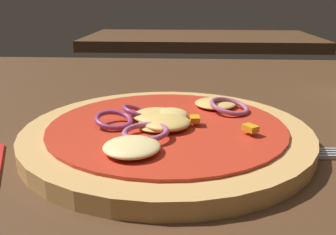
# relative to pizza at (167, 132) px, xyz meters

# --- Properties ---
(dining_table) EXTENTS (1.11, 1.01, 0.04)m
(dining_table) POSITION_rel_pizza_xyz_m (-0.05, 0.03, -0.03)
(dining_table) COLOR #4C301C
(dining_table) RESTS_ON ground
(pizza) EXTENTS (0.29, 0.29, 0.03)m
(pizza) POSITION_rel_pizza_xyz_m (0.00, 0.00, 0.00)
(pizza) COLOR tan
(pizza) RESTS_ON dining_table
(background_table) EXTENTS (0.84, 0.44, 0.04)m
(background_table) POSITION_rel_pizza_xyz_m (0.06, 1.08, -0.03)
(background_table) COLOR #4C301C
(background_table) RESTS_ON ground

